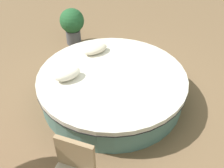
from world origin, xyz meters
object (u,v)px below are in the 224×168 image
Objects in this scene: throw_pillow_1 at (67,74)px; planter at (72,24)px; throw_pillow_0 at (95,49)px; round_bed at (112,86)px.

planter is at bearing -120.44° from throw_pillow_1.
throw_pillow_0 is at bearing -152.92° from throw_pillow_1.
throw_pillow_1 is at bearing 27.08° from throw_pillow_0.
throw_pillow_1 reaches higher than throw_pillow_0.
round_bed is 0.89m from throw_pillow_1.
throw_pillow_0 is at bearing 80.07° from planter.
throw_pillow_0 is 0.99m from throw_pillow_1.
planter is (-0.26, -1.49, -0.10)m from throw_pillow_0.
round_bed is at bearing 78.66° from throw_pillow_0.
planter reaches higher than throw_pillow_0.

